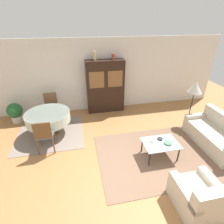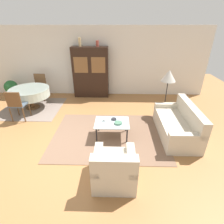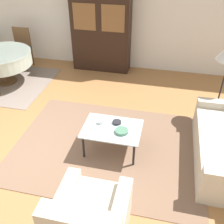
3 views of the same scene
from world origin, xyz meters
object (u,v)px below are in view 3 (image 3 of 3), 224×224
coffee_table (112,130)px  bowl_small (117,122)px  dining_chair_far (21,45)px  bowl (122,131)px  cup (101,122)px  dining_table (1,59)px  armchair (90,221)px  display_cabinet (101,30)px

coffee_table → bowl_small: bearing=72.5°
dining_chair_far → bowl: 4.09m
cup → bowl_small: size_ratio=0.59×
coffee_table → cup: bearing=158.6°
dining_table → dining_chair_far: 0.89m
bowl → cup: bearing=158.4°
armchair → dining_table: armchair is taller
bowl → armchair: bearing=-93.1°
cup → bowl: (0.36, -0.14, -0.01)m
cup → coffee_table: bearing=-21.4°
armchair → bowl_small: bearing=91.4°
dining_chair_far → bowl: (3.10, -2.66, -0.11)m
dining_table → bowl: (3.10, -1.77, -0.12)m
coffee_table → dining_chair_far: bearing=138.6°
coffee_table → cup: 0.23m
coffee_table → dining_table: dining_table is taller
coffee_table → bowl: size_ratio=4.50×
display_cabinet → coffee_table: bearing=-72.4°
display_cabinet → cup: size_ratio=23.79×
cup → bowl: 0.39m
cup → bowl_small: (0.24, 0.06, -0.02)m
coffee_table → dining_chair_far: (-2.94, 2.59, 0.17)m
display_cabinet → dining_chair_far: (-2.01, -0.35, -0.42)m
dining_table → display_cabinet: bearing=31.6°
bowl_small → armchair: bearing=-88.6°
armchair → display_cabinet: 4.60m
cup → dining_table: bearing=149.3°
dining_table → cup: size_ratio=16.17×
display_cabinet → dining_chair_far: size_ratio=2.02×
coffee_table → dining_chair_far: 3.92m
dining_chair_far → bowl_small: (2.98, -2.45, -0.11)m
armchair → cup: (-0.28, 1.58, 0.17)m
coffee_table → display_cabinet: size_ratio=0.46×
armchair → dining_chair_far: dining_chair_far is taller
armchair → dining_chair_far: (-3.02, 4.09, 0.26)m
dining_chair_far → armchair: bearing=126.4°
display_cabinet → cup: bearing=-75.7°
coffee_table → bowl_small: bowl_small is taller
coffee_table → dining_table: 3.40m
bowl_small → display_cabinet: bearing=109.2°
armchair → dining_table: bearing=133.3°
coffee_table → display_cabinet: display_cabinet is taller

